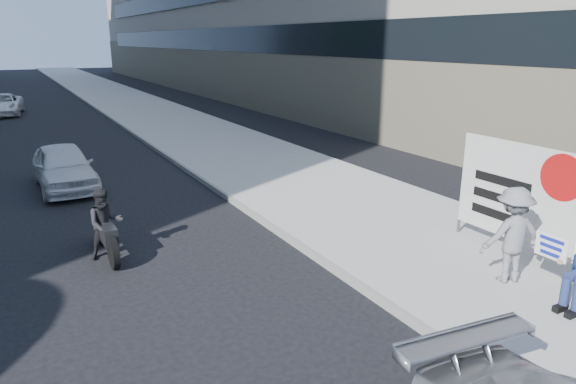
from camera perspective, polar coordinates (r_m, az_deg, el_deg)
ground at (r=8.26m, az=0.95°, el=-13.96°), size 160.00×160.00×0.00m
near_sidewalk at (r=27.54m, az=-12.77°, el=7.57°), size 5.00×120.00×0.15m
jogger at (r=9.58m, az=23.63°, el=-4.40°), size 1.23×0.91×1.69m
protest_banner at (r=10.59m, az=24.81°, el=-0.29°), size 0.08×3.06×2.20m
white_sedan_near at (r=16.31m, az=-23.65°, el=2.59°), size 1.62×3.81×1.28m
white_sedan_far at (r=34.21m, az=-29.21°, el=8.47°), size 2.52×4.53×1.20m
motorcycle at (r=10.79m, az=-19.61°, el=-3.67°), size 0.71×2.04×1.42m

